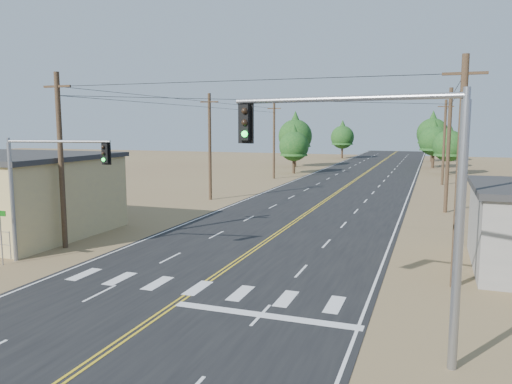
% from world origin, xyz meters
% --- Properties ---
extents(ground, '(220.00, 220.00, 0.00)m').
position_xyz_m(ground, '(0.00, 0.00, 0.00)').
color(ground, olive).
rests_on(ground, ground).
extents(road, '(15.00, 200.00, 0.02)m').
position_xyz_m(road, '(0.00, 30.00, 0.01)').
color(road, black).
rests_on(road, ground).
extents(utility_pole_left_near, '(1.80, 0.30, 10.00)m').
position_xyz_m(utility_pole_left_near, '(-10.50, 12.00, 5.12)').
color(utility_pole_left_near, '#4C3826').
rests_on(utility_pole_left_near, ground).
extents(utility_pole_left_mid, '(1.80, 0.30, 10.00)m').
position_xyz_m(utility_pole_left_mid, '(-10.50, 32.00, 5.12)').
color(utility_pole_left_mid, '#4C3826').
rests_on(utility_pole_left_mid, ground).
extents(utility_pole_left_far, '(1.80, 0.30, 10.00)m').
position_xyz_m(utility_pole_left_far, '(-10.50, 52.00, 5.12)').
color(utility_pole_left_far, '#4C3826').
rests_on(utility_pole_left_far, ground).
extents(utility_pole_right_near, '(1.80, 0.30, 10.00)m').
position_xyz_m(utility_pole_right_near, '(10.50, 12.00, 5.12)').
color(utility_pole_right_near, '#4C3826').
rests_on(utility_pole_right_near, ground).
extents(utility_pole_right_mid, '(1.80, 0.30, 10.00)m').
position_xyz_m(utility_pole_right_mid, '(10.50, 32.00, 5.12)').
color(utility_pole_right_mid, '#4C3826').
rests_on(utility_pole_right_mid, ground).
extents(utility_pole_right_far, '(1.80, 0.30, 10.00)m').
position_xyz_m(utility_pole_right_far, '(10.50, 52.00, 5.12)').
color(utility_pole_right_far, '#4C3826').
rests_on(utility_pole_right_far, ground).
extents(signal_mast_left, '(5.51, 1.26, 6.43)m').
position_xyz_m(signal_mast_left, '(-9.41, 9.16, 4.37)').
color(signal_mast_left, gray).
rests_on(signal_mast_left, ground).
extents(signal_mast_right, '(7.40, 1.62, 8.10)m').
position_xyz_m(signal_mast_right, '(8.04, 4.40, 5.54)').
color(signal_mast_right, gray).
rests_on(signal_mast_right, ground).
extents(street_sign, '(0.84, 0.09, 2.82)m').
position_xyz_m(street_sign, '(-11.00, 8.00, 1.89)').
color(street_sign, gray).
rests_on(street_sign, ground).
extents(tree_left_near, '(4.33, 4.33, 7.22)m').
position_xyz_m(tree_left_near, '(-9.88, 59.69, 4.42)').
color(tree_left_near, '#3F2D1E').
rests_on(tree_left_near, ground).
extents(tree_left_mid, '(5.65, 5.65, 9.42)m').
position_xyz_m(tree_left_mid, '(-12.78, 71.05, 5.76)').
color(tree_left_mid, '#3F2D1E').
rests_on(tree_left_mid, ground).
extents(tree_left_far, '(4.89, 4.89, 8.14)m').
position_xyz_m(tree_left_far, '(-9.00, 95.21, 4.98)').
color(tree_left_far, '#3F2D1E').
rests_on(tree_left_far, ground).
extents(tree_right_near, '(4.48, 4.48, 7.47)m').
position_xyz_m(tree_right_near, '(11.38, 65.44, 4.57)').
color(tree_right_near, '#3F2D1E').
rests_on(tree_right_near, ground).
extents(tree_right_mid, '(4.85, 4.85, 8.08)m').
position_xyz_m(tree_right_mid, '(9.30, 76.47, 4.94)').
color(tree_right_mid, '#3F2D1E').
rests_on(tree_right_mid, ground).
extents(tree_right_far, '(5.91, 5.91, 9.85)m').
position_xyz_m(tree_right_far, '(9.00, 91.45, 6.02)').
color(tree_right_far, '#3F2D1E').
rests_on(tree_right_far, ground).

